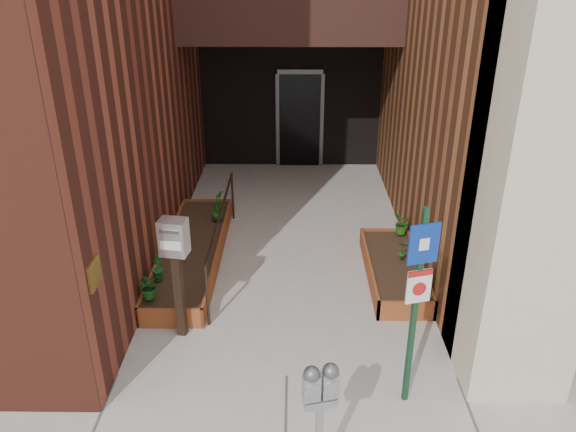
{
  "coord_description": "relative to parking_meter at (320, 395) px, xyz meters",
  "views": [
    {
      "loc": [
        0.07,
        -5.15,
        4.52
      ],
      "look_at": [
        -0.0,
        1.8,
        1.23
      ],
      "focal_mm": 35.0,
      "sensor_mm": 36.0,
      "label": 1
    }
  ],
  "objects": [
    {
      "name": "ground",
      "position": [
        -0.31,
        1.47,
        -1.09
      ],
      "size": [
        80.0,
        80.0,
        0.0
      ],
      "primitive_type": "plane",
      "color": "#9E9991",
      "rests_on": "ground"
    },
    {
      "name": "planter_left",
      "position": [
        -1.86,
        4.17,
        -0.95
      ],
      "size": [
        0.9,
        3.6,
        0.3
      ],
      "color": "brown",
      "rests_on": "ground"
    },
    {
      "name": "planter_right",
      "position": [
        1.29,
        3.67,
        -0.95
      ],
      "size": [
        0.8,
        2.2,
        0.3
      ],
      "color": "brown",
      "rests_on": "ground"
    },
    {
      "name": "handrail",
      "position": [
        -1.36,
        4.12,
        -0.34
      ],
      "size": [
        0.04,
        3.34,
        0.9
      ],
      "color": "black",
      "rests_on": "ground"
    },
    {
      "name": "parking_meter",
      "position": [
        0.0,
        0.0,
        0.0
      ],
      "size": [
        0.32,
        0.18,
        1.4
      ],
      "color": "gray",
      "rests_on": "ground"
    },
    {
      "name": "sign_post",
      "position": [
        1.01,
        1.11,
        0.36
      ],
      "size": [
        0.31,
        0.12,
        2.35
      ],
      "color": "#143920",
      "rests_on": "ground"
    },
    {
      "name": "payment_dropbox",
      "position": [
        -1.68,
        2.27,
        0.1
      ],
      "size": [
        0.36,
        0.29,
        1.64
      ],
      "color": "black",
      "rests_on": "ground"
    },
    {
      "name": "shrub_left_a",
      "position": [
        -2.16,
        2.66,
        -0.61
      ],
      "size": [
        0.45,
        0.45,
        0.36
      ],
      "primitive_type": "imported",
      "rotation": [
        0.0,
        0.0,
        0.57
      ],
      "color": "#185217",
      "rests_on": "planter_left"
    },
    {
      "name": "shrub_left_b",
      "position": [
        -2.16,
        3.14,
        -0.6
      ],
      "size": [
        0.24,
        0.24,
        0.37
      ],
      "primitive_type": "imported",
      "rotation": [
        0.0,
        0.0,
        1.81
      ],
      "color": "#1B5E21",
      "rests_on": "planter_left"
    },
    {
      "name": "shrub_left_c",
      "position": [
        -1.56,
        5.1,
        -0.61
      ],
      "size": [
        0.23,
        0.23,
        0.36
      ],
      "primitive_type": "imported",
      "rotation": [
        0.0,
        0.0,
        3.31
      ],
      "color": "#195017",
      "rests_on": "planter_left"
    },
    {
      "name": "shrub_left_d",
      "position": [
        -1.56,
        5.47,
        -0.6
      ],
      "size": [
        0.24,
        0.24,
        0.38
      ],
      "primitive_type": "imported",
      "rotation": [
        0.0,
        0.0,
        4.92
      ],
      "color": "#195919",
      "rests_on": "planter_left"
    },
    {
      "name": "shrub_right_a",
      "position": [
        1.54,
        2.77,
        -0.62
      ],
      "size": [
        0.25,
        0.25,
        0.33
      ],
      "primitive_type": "imported",
      "rotation": [
        0.0,
        0.0,
        1.14
      ],
      "color": "#1D5016",
      "rests_on": "planter_right"
    },
    {
      "name": "shrub_right_b",
      "position": [
        1.41,
        3.75,
        -0.63
      ],
      "size": [
        0.21,
        0.21,
        0.31
      ],
      "primitive_type": "imported",
      "rotation": [
        0.0,
        0.0,
        2.74
      ],
      "color": "#175217",
      "rests_on": "planter_right"
    },
    {
      "name": "shrub_right_c",
      "position": [
        1.54,
        4.57,
        -0.61
      ],
      "size": [
        0.37,
        0.37,
        0.36
      ],
      "primitive_type": "imported",
      "rotation": [
        0.0,
        0.0,
        4.53
      ],
      "color": "#285A19",
      "rests_on": "planter_right"
    }
  ]
}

